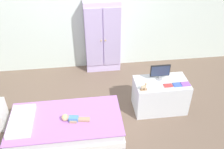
{
  "coord_description": "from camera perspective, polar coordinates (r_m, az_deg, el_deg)",
  "views": [
    {
      "loc": [
        -0.07,
        -2.77,
        2.72
      ],
      "look_at": [
        0.33,
        0.35,
        0.56
      ],
      "focal_mm": 39.54,
      "sensor_mm": 36.0,
      "label": 1
    }
  ],
  "objects": [
    {
      "name": "ground_plane",
      "position": [
        3.88,
        -4.24,
        -10.23
      ],
      "size": [
        10.0,
        10.0,
        0.02
      ],
      "primitive_type": "cube",
      "color": "brown"
    },
    {
      "name": "back_wall",
      "position": [
        4.55,
        -6.37,
        16.8
      ],
      "size": [
        6.4,
        0.05,
        2.7
      ],
      "primitive_type": "cube",
      "color": "silver",
      "rests_on": "ground_plane"
    },
    {
      "name": "bed",
      "position": [
        3.66,
        -10.52,
        -11.4
      ],
      "size": [
        1.58,
        0.84,
        0.26
      ],
      "color": "white",
      "rests_on": "ground_plane"
    },
    {
      "name": "pillow",
      "position": [
        3.65,
        -20.22,
        -9.99
      ],
      "size": [
        0.32,
        0.6,
        0.06
      ],
      "primitive_type": "cube",
      "color": "white",
      "rests_on": "bed"
    },
    {
      "name": "doll",
      "position": [
        3.5,
        -9.59,
        -9.92
      ],
      "size": [
        0.39,
        0.15,
        0.1
      ],
      "color": "#4C84C6",
      "rests_on": "bed"
    },
    {
      "name": "wardrobe",
      "position": [
        4.65,
        -2.19,
        8.63
      ],
      "size": [
        0.66,
        0.28,
        1.38
      ],
      "color": "silver",
      "rests_on": "ground_plane"
    },
    {
      "name": "tv_stand",
      "position": [
        3.95,
        11.05,
        -4.74
      ],
      "size": [
        0.81,
        0.47,
        0.52
      ],
      "primitive_type": "cube",
      "color": "silver",
      "rests_on": "ground_plane"
    },
    {
      "name": "tv_monitor",
      "position": [
        3.77,
        11.07,
        0.75
      ],
      "size": [
        0.3,
        0.1,
        0.25
      ],
      "color": "#99999E",
      "rests_on": "tv_stand"
    },
    {
      "name": "rocking_horse_toy",
      "position": [
        3.56,
        7.48,
        -2.77
      ],
      "size": [
        0.1,
        0.04,
        0.12
      ],
      "color": "#8E6642",
      "rests_on": "tv_stand"
    },
    {
      "name": "book_red",
      "position": [
        3.73,
        12.84,
        -2.5
      ],
      "size": [
        0.13,
        0.08,
        0.01
      ],
      "primitive_type": "cube",
      "color": "#CC3838",
      "rests_on": "tv_stand"
    },
    {
      "name": "book_blue",
      "position": [
        3.78,
        14.82,
        -2.3
      ],
      "size": [
        0.12,
        0.1,
        0.01
      ],
      "primitive_type": "cube",
      "color": "blue",
      "rests_on": "tv_stand"
    },
    {
      "name": "book_purple",
      "position": [
        3.83,
        16.63,
        -2.12
      ],
      "size": [
        0.13,
        0.1,
        0.02
      ],
      "primitive_type": "cube",
      "color": "#8E51B2",
      "rests_on": "tv_stand"
    }
  ]
}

